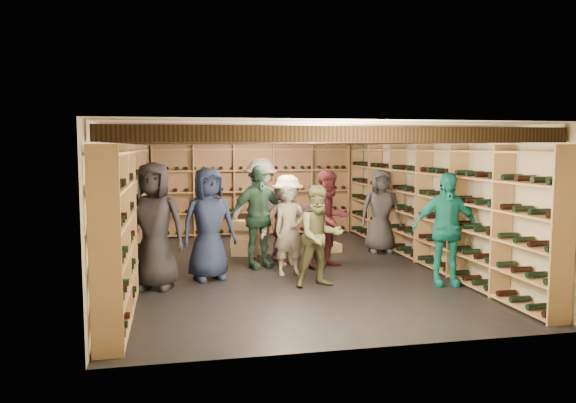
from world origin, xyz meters
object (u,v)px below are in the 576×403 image
(person_6, at_px, (209,224))
(person_8, at_px, (329,219))
(crate_loose, at_px, (327,248))
(person_7, at_px, (290,230))
(person_2, at_px, (320,236))
(person_9, at_px, (261,207))
(person_12, at_px, (381,211))
(person_3, at_px, (287,220))
(person_10, at_px, (258,217))
(crate_stack_left, at_px, (245,238))
(person_4, at_px, (446,229))
(person_0, at_px, (154,226))
(person_11, at_px, (285,217))
(crate_stack_right, at_px, (317,244))

(person_6, xyz_separation_m, person_8, (2.14, 0.52, -0.04))
(crate_loose, relative_size, person_7, 0.34)
(person_2, bearing_deg, person_9, 92.24)
(person_6, relative_size, person_12, 1.08)
(person_3, height_order, person_10, person_10)
(crate_stack_left, bearing_deg, crate_loose, 0.00)
(person_8, bearing_deg, person_4, -71.84)
(person_6, bearing_deg, person_3, 13.47)
(person_7, bearing_deg, person_0, -176.05)
(person_12, bearing_deg, person_4, -82.19)
(person_8, bearing_deg, person_12, 16.24)
(person_4, height_order, person_10, person_10)
(person_12, bearing_deg, person_2, -120.36)
(person_8, height_order, person_12, person_8)
(person_0, distance_m, person_2, 2.48)
(crate_stack_left, relative_size, person_6, 0.38)
(person_0, xyz_separation_m, person_4, (4.36, -0.67, -0.08))
(person_6, xyz_separation_m, person_11, (1.53, 1.46, -0.11))
(crate_stack_left, xyz_separation_m, person_4, (2.70, -2.94, 0.53))
(crate_stack_left, bearing_deg, person_4, -47.35)
(person_11, relative_size, person_12, 0.95)
(person_4, distance_m, person_7, 2.49)
(person_10, bearing_deg, person_7, -75.10)
(person_3, height_order, person_7, person_3)
(person_9, distance_m, person_12, 2.40)
(person_4, bearing_deg, person_8, 142.32)
(crate_loose, xyz_separation_m, person_2, (-0.87, -2.65, 0.69))
(crate_stack_right, height_order, person_8, person_8)
(person_2, relative_size, person_6, 0.86)
(crate_stack_left, distance_m, crate_stack_right, 1.46)
(person_4, xyz_separation_m, person_7, (-2.20, 1.17, -0.12))
(person_8, bearing_deg, crate_loose, 52.88)
(person_2, height_order, person_3, person_3)
(person_11, bearing_deg, person_2, -110.13)
(person_6, relative_size, person_10, 1.00)
(crate_stack_right, distance_m, person_9, 1.37)
(person_6, height_order, person_7, person_6)
(person_12, bearing_deg, person_3, -150.01)
(person_2, bearing_deg, person_10, 107.49)
(person_3, bearing_deg, person_6, -163.36)
(crate_stack_right, distance_m, person_11, 1.05)
(person_7, xyz_separation_m, person_9, (-0.19, 1.77, 0.20))
(person_8, bearing_deg, person_9, 104.32)
(person_4, bearing_deg, person_11, 139.73)
(person_10, relative_size, person_11, 1.15)
(crate_stack_left, height_order, person_10, person_10)
(person_2, relative_size, person_12, 0.93)
(person_7, bearing_deg, person_9, 87.20)
(person_4, xyz_separation_m, person_10, (-2.63, 1.80, 0.03))
(person_4, height_order, person_7, person_4)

